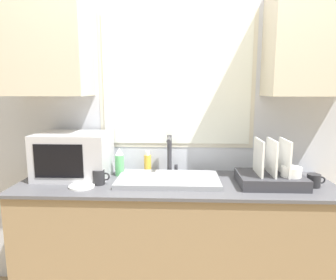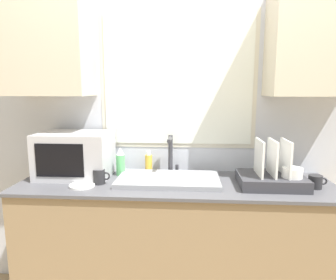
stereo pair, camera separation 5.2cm
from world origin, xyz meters
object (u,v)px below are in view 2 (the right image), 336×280
at_px(dish_rack, 273,176).
at_px(spray_bottle, 120,162).
at_px(soap_bottle, 149,163).
at_px(faucet, 171,151).
at_px(mug_near_sink, 99,177).
at_px(microwave, 75,155).

xyz_separation_m(dish_rack, spray_bottle, (-0.99, 0.17, 0.03)).
xyz_separation_m(dish_rack, soap_bottle, (-0.81, 0.26, 0.01)).
bearing_deg(faucet, mug_near_sink, -148.75).
distance_m(dish_rack, mug_near_sink, 1.08).
relative_size(faucet, dish_rack, 0.69).
distance_m(microwave, dish_rack, 1.30).
xyz_separation_m(soap_bottle, mug_near_sink, (-0.28, -0.29, -0.02)).
height_order(microwave, dish_rack, microwave).
height_order(microwave, spray_bottle, microwave).
distance_m(dish_rack, soap_bottle, 0.85).
relative_size(dish_rack, spray_bottle, 2.03).
bearing_deg(dish_rack, mug_near_sink, -178.31).
bearing_deg(mug_near_sink, microwave, 144.30).
xyz_separation_m(microwave, soap_bottle, (0.49, 0.14, -0.08)).
distance_m(faucet, spray_bottle, 0.36).
height_order(faucet, spray_bottle, faucet).
xyz_separation_m(dish_rack, mug_near_sink, (-1.08, -0.03, -0.02)).
height_order(faucet, dish_rack, dish_rack).
xyz_separation_m(microwave, spray_bottle, (0.30, 0.05, -0.06)).
bearing_deg(spray_bottle, mug_near_sink, -113.52).
relative_size(spray_bottle, soap_bottle, 1.24).
relative_size(faucet, spray_bottle, 1.40).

